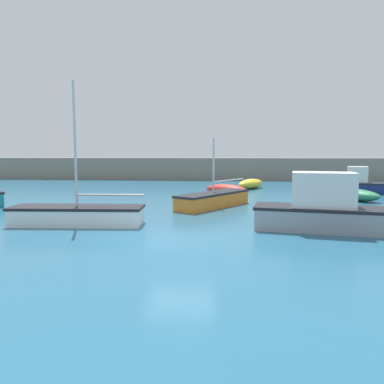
% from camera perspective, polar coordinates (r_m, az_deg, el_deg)
% --- Properties ---
extents(ground_plane, '(120.00, 120.00, 0.20)m').
position_cam_1_polar(ground_plane, '(13.70, -1.79, -7.42)').
color(ground_plane, '#235B7A').
extents(harbor_breakwater, '(52.39, 3.35, 2.47)m').
position_cam_1_polar(harbor_breakwater, '(43.18, 2.84, 3.58)').
color(harbor_breakwater, gray).
rests_on(harbor_breakwater, ground_plane).
extents(open_tender_yellow, '(3.53, 3.00, 0.81)m').
position_cam_1_polar(open_tender_yellow, '(27.13, 5.26, 0.35)').
color(open_tender_yellow, red).
rests_on(open_tender_yellow, ground_plane).
extents(cabin_cruiser_white, '(5.06, 3.01, 2.02)m').
position_cam_1_polar(cabin_cruiser_white, '(31.24, 24.29, 1.10)').
color(cabin_cruiser_white, navy).
rests_on(cabin_cruiser_white, ground_plane).
extents(rowboat_blue_near, '(2.97, 3.73, 0.84)m').
position_cam_1_polar(rowboat_blue_near, '(32.40, 8.93, 1.25)').
color(rowboat_blue_near, yellow).
rests_on(rowboat_blue_near, ground_plane).
extents(sailboat_tall_mast, '(5.70, 1.92, 6.06)m').
position_cam_1_polar(sailboat_tall_mast, '(16.77, -17.06, -3.34)').
color(sailboat_tall_mast, white).
rests_on(sailboat_tall_mast, ground_plane).
extents(sailboat_short_mast, '(4.22, 5.49, 3.88)m').
position_cam_1_polar(sailboat_short_mast, '(21.28, 3.28, -1.13)').
color(sailboat_short_mast, orange).
rests_on(sailboat_short_mast, ground_plane).
extents(rowboat_white_midwater, '(3.17, 3.70, 0.76)m').
position_cam_1_polar(rowboat_white_midwater, '(26.29, 23.52, -0.37)').
color(rowboat_white_midwater, '#287A4C').
rests_on(rowboat_white_midwater, ground_plane).
extents(motorboat_with_cabin, '(6.43, 2.97, 2.32)m').
position_cam_1_polar(motorboat_with_cabin, '(15.76, 20.33, -2.52)').
color(motorboat_with_cabin, gray).
rests_on(motorboat_with_cabin, ground_plane).
extents(mooring_buoy_orange, '(0.41, 0.41, 0.41)m').
position_cam_1_polar(mooring_buoy_orange, '(22.59, 20.81, -1.69)').
color(mooring_buoy_orange, orange).
rests_on(mooring_buoy_orange, ground_plane).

